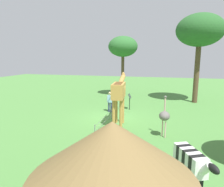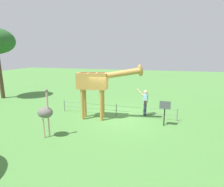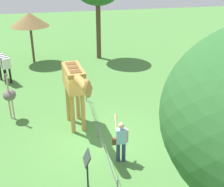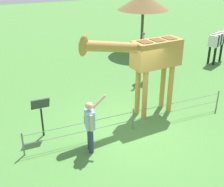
% 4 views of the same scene
% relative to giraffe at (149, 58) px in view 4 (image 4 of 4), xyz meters
% --- Properties ---
extents(ground_plane, '(60.00, 60.00, 0.00)m').
position_rel_giraffe_xyz_m(ground_plane, '(0.92, 0.63, -2.11)').
color(ground_plane, '#4C843D').
extents(giraffe, '(3.71, 0.85, 3.20)m').
position_rel_giraffe_xyz_m(giraffe, '(0.00, 0.00, 0.00)').
color(giraffe, '#BC8942').
rests_on(giraffe, ground_plane).
extents(visitor, '(0.69, 0.59, 1.69)m').
position_rel_giraffe_xyz_m(visitor, '(2.58, 1.28, -1.21)').
color(visitor, navy).
rests_on(visitor, ground_plane).
extents(zebra, '(1.76, 1.05, 1.66)m').
position_rel_giraffe_xyz_m(zebra, '(-6.24, -3.55, -0.95)').
color(zebra, black).
rests_on(zebra, ground_plane).
extents(ostrich, '(0.70, 0.56, 2.25)m').
position_rel_giraffe_xyz_m(ostrich, '(-1.49, -2.80, -0.94)').
color(ostrich, '#CC9E93').
rests_on(ostrich, ground_plane).
extents(shade_hut_far, '(2.91, 2.91, 3.32)m').
position_rel_giraffe_xyz_m(shade_hut_far, '(-3.58, -6.87, 0.74)').
color(shade_hut_far, brown).
rests_on(shade_hut_far, ground_plane).
extents(info_sign, '(0.56, 0.21, 1.32)m').
position_rel_giraffe_xyz_m(info_sign, '(3.69, -0.07, -1.17)').
color(info_sign, black).
rests_on(info_sign, ground_plane).
extents(wire_fence, '(7.05, 0.05, 0.75)m').
position_rel_giraffe_xyz_m(wire_fence, '(0.92, 0.74, -1.71)').
color(wire_fence, slate).
rests_on(wire_fence, ground_plane).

